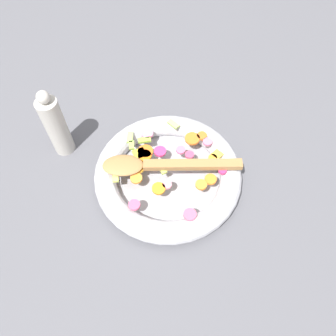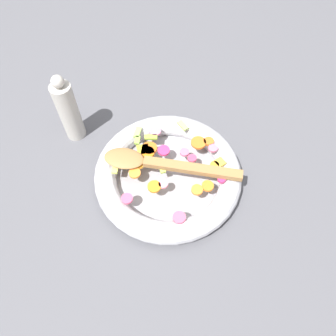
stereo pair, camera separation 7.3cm
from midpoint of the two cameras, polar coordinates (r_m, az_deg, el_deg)
name	(u,v)px [view 2 (the right image)]	position (r m, az deg, el deg)	size (l,w,h in m)	color
ground_plane	(168,179)	(0.77, 2.70, -2.21)	(4.00, 4.00, 0.00)	#4C4C51
skillet	(168,174)	(0.75, 2.76, -1.36)	(0.34, 0.34, 0.05)	gray
chopped_vegetables	(166,160)	(0.73, 2.39, 1.19)	(0.26, 0.27, 0.01)	orange
wooden_spoon	(157,163)	(0.72, 0.96, 0.62)	(0.26, 0.23, 0.01)	olive
pepper_mill	(68,111)	(0.80, -14.50, 9.48)	(0.05, 0.05, 0.19)	#B2ADA3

